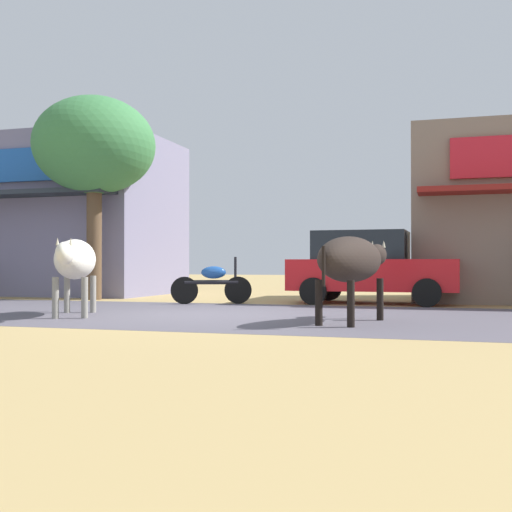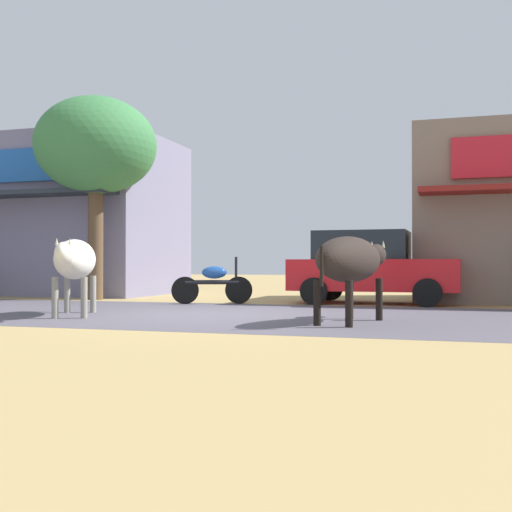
# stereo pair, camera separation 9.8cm
# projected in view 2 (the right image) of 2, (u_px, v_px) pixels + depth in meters

# --- Properties ---
(ground) EXTENTS (80.00, 80.00, 0.00)m
(ground) POSITION_uv_depth(u_px,v_px,m) (217.00, 314.00, 11.45)
(ground) COLOR tan
(asphalt_road) EXTENTS (72.00, 5.90, 0.00)m
(asphalt_road) POSITION_uv_depth(u_px,v_px,m) (217.00, 314.00, 11.45)
(asphalt_road) COLOR #56515C
(asphalt_road) RESTS_ON ground
(storefront_left_cafe) EXTENTS (8.98, 5.21, 4.58)m
(storefront_left_cafe) POSITION_uv_depth(u_px,v_px,m) (30.00, 219.00, 19.92)
(storefront_left_cafe) COLOR slate
(storefront_left_cafe) RESTS_ON ground
(roadside_tree) EXTENTS (3.06, 3.06, 5.12)m
(roadside_tree) POSITION_uv_depth(u_px,v_px,m) (96.00, 147.00, 16.24)
(roadside_tree) COLOR brown
(roadside_tree) RESTS_ON ground
(parked_hatchback_car) EXTENTS (3.75, 1.98, 1.64)m
(parked_hatchback_car) POSITION_uv_depth(u_px,v_px,m) (371.00, 266.00, 14.58)
(parked_hatchback_car) COLOR red
(parked_hatchback_car) RESTS_ON ground
(parked_motorcycle) EXTENTS (1.70, 0.80, 1.06)m
(parked_motorcycle) POSITION_uv_depth(u_px,v_px,m) (213.00, 283.00, 14.45)
(parked_motorcycle) COLOR black
(parked_motorcycle) RESTS_ON ground
(cow_near_brown) EXTENTS (1.46, 2.44, 1.33)m
(cow_near_brown) POSITION_uv_depth(u_px,v_px,m) (75.00, 260.00, 11.16)
(cow_near_brown) COLOR silver
(cow_near_brown) RESTS_ON ground
(cow_far_dark) EXTENTS (1.12, 2.57, 1.32)m
(cow_far_dark) POSITION_uv_depth(u_px,v_px,m) (351.00, 260.00, 9.84)
(cow_far_dark) COLOR #2C231E
(cow_far_dark) RESTS_ON ground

